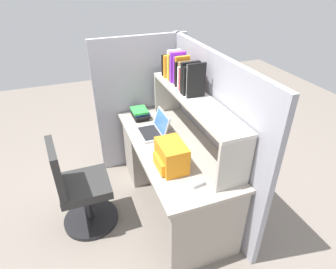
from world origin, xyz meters
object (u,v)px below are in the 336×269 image
(laptop, at_px, (155,129))
(computer_mouse, at_px, (198,183))
(office_chair, at_px, (80,192))
(paper_cup, at_px, (161,144))
(backpack, at_px, (171,156))

(laptop, distance_m, computer_mouse, 0.84)
(office_chair, bearing_deg, paper_cup, -100.18)
(laptop, height_order, paper_cup, laptop)
(backpack, relative_size, paper_cup, 3.08)
(laptop, bearing_deg, backpack, -4.66)
(computer_mouse, xyz_separation_m, office_chair, (-0.63, -0.87, -0.35))
(paper_cup, xyz_separation_m, office_chair, (-0.07, -0.77, -0.38))
(backpack, bearing_deg, laptop, 175.34)
(laptop, height_order, backpack, backpack)
(laptop, distance_m, paper_cup, 0.28)
(backpack, bearing_deg, office_chair, -115.07)
(computer_mouse, relative_size, office_chair, 0.11)
(computer_mouse, height_order, paper_cup, paper_cup)
(computer_mouse, bearing_deg, laptop, 176.80)
(laptop, relative_size, office_chair, 0.34)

